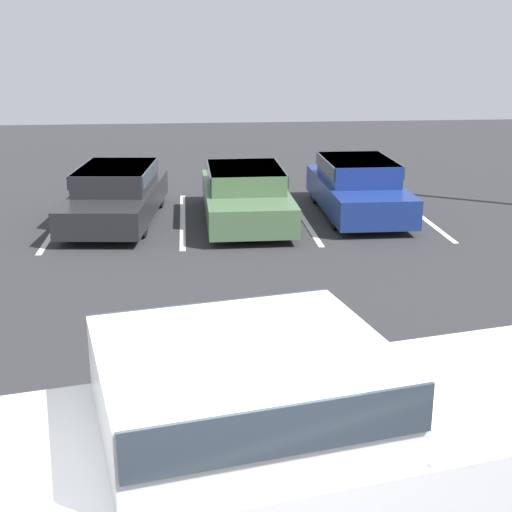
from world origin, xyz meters
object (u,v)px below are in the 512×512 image
pickup_truck (281,448)px  parked_sedan_b (245,193)px  parked_sedan_c (358,186)px  wheel_stop_curb (243,187)px  parked_sedan_a (116,192)px

pickup_truck → parked_sedan_b: (0.62, 10.83, -0.29)m
parked_sedan_c → pickup_truck: bearing=-16.0°
pickup_truck → parked_sedan_c: (3.29, 11.17, -0.25)m
pickup_truck → wheel_stop_curb: 14.24m
parked_sedan_b → parked_sedan_c: 2.69m
parked_sedan_a → parked_sedan_b: 2.91m
pickup_truck → parked_sedan_b: 10.85m
pickup_truck → parked_sedan_a: (-2.28, 11.08, -0.28)m
pickup_truck → parked_sedan_c: bearing=61.8°
parked_sedan_c → parked_sedan_b: bearing=-82.3°
pickup_truck → wheel_stop_curb: bearing=74.8°
parked_sedan_c → wheel_stop_curb: (-2.44, 3.02, -0.61)m
parked_sedan_a → parked_sedan_c: 5.57m
parked_sedan_b → wheel_stop_curb: (0.23, 3.36, -0.57)m
parked_sedan_b → parked_sedan_c: parked_sedan_c is taller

